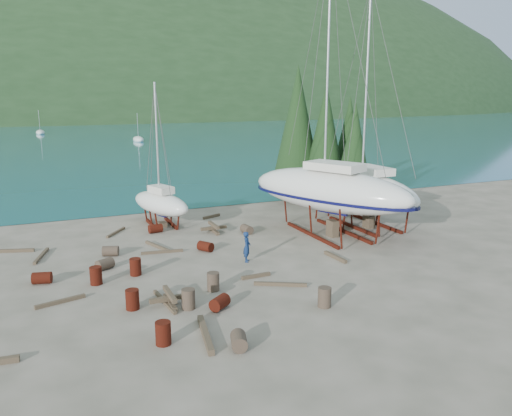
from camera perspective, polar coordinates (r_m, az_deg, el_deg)
name	(u,v)px	position (r m, az deg, el deg)	size (l,w,h in m)	color
ground	(238,269)	(26.54, -2.08, -7.03)	(600.00, 600.00, 0.00)	#585246
bay_water	(49,111)	(338.49, -22.56, 10.15)	(700.00, 700.00, 0.00)	#1A6585
far_hill	(49,111)	(343.49, -22.59, 10.17)	(800.00, 360.00, 110.00)	#1E361B
far_house_center	(2,113)	(213.61, -27.06, 9.65)	(6.60, 5.60, 5.60)	beige
far_house_right	(136,111)	(216.90, -13.58, 10.68)	(6.60, 5.60, 5.60)	beige
cypress_near_right	(325,136)	(41.51, 7.91, 8.17)	(3.60, 3.60, 10.00)	black
cypress_mid_right	(354,148)	(40.74, 11.16, 6.74)	(3.06, 3.06, 8.50)	black
cypress_back_left	(297,124)	(42.43, 4.76, 9.52)	(4.14, 4.14, 11.50)	black
cypress_far_right	(349,141)	(44.02, 10.56, 7.56)	(3.24, 3.24, 9.00)	black
moored_boat_mid	(138,140)	(105.36, -13.30, 7.63)	(2.00, 5.00, 6.05)	silver
moored_boat_far	(40,133)	(133.53, -23.43, 7.92)	(2.00, 5.00, 6.05)	silver
large_sailboat_near	(329,190)	(32.79, 8.33, 2.09)	(8.07, 12.24, 18.70)	silver
large_sailboat_far	(366,189)	(35.42, 12.47, 2.09)	(3.21, 10.24, 16.10)	silver
small_sailboat_shore	(161,203)	(35.63, -10.84, 0.59)	(3.84, 6.47, 9.89)	silver
worker	(247,247)	(27.51, -1.05, -4.45)	(0.62, 0.41, 1.70)	#11254E
drum_1	(239,341)	(18.67, -1.97, -14.93)	(0.58, 0.58, 0.88)	#2D2823
drum_2	(42,278)	(26.64, -23.26, -7.36)	(0.58, 0.58, 0.88)	#52150E
drum_4	(155,229)	(34.07, -11.42, -2.32)	(0.58, 0.58, 0.88)	#52150E
drum_5	(213,282)	(23.72, -4.91, -8.38)	(0.58, 0.58, 0.88)	#2D2823
drum_6	(205,246)	(29.62, -5.80, -4.39)	(0.58, 0.58, 0.88)	#52150E
drum_8	(96,276)	(25.60, -17.83, -7.37)	(0.58, 0.58, 0.88)	#52150E
drum_9	(111,251)	(29.82, -16.29, -4.73)	(0.58, 0.58, 0.88)	#2D2823
drum_10	(132,299)	(22.32, -13.94, -10.11)	(0.58, 0.58, 0.88)	#52150E
drum_11	(247,229)	(33.22, -1.07, -2.45)	(0.58, 0.58, 0.88)	#2D2823
drum_12	(220,303)	(21.81, -4.16, -10.73)	(0.58, 0.58, 0.88)	#52150E
drum_13	(163,333)	(19.16, -10.56, -13.88)	(0.58, 0.58, 0.88)	#52150E
drum_14	(135,267)	(26.32, -13.61, -6.55)	(0.58, 0.58, 0.88)	#52150E
drum_15	(105,264)	(27.63, -16.89, -6.15)	(0.58, 0.58, 0.88)	#2D2823
drum_16	(188,299)	(21.92, -7.73, -10.26)	(0.58, 0.58, 0.88)	#2D2823
drum_17	(325,297)	(22.11, 7.84, -10.06)	(0.58, 0.58, 0.88)	#2D2823
timber_1	(335,257)	(28.56, 9.05, -5.55)	(0.19, 1.99, 0.19)	brown
timber_2	(16,251)	(32.58, -25.76, -4.40)	(0.19, 2.08, 0.19)	brown
timber_3	(165,302)	(22.75, -10.41, -10.49)	(0.15, 2.76, 0.15)	brown
timber_5	(280,284)	(24.34, 2.80, -8.70)	(0.16, 2.56, 0.16)	brown
timber_6	(212,216)	(37.74, -5.11, -0.96)	(0.19, 1.61, 0.19)	brown
timber_7	(256,276)	(25.36, 0.00, -7.77)	(0.17, 1.56, 0.17)	brown
timber_9	(116,232)	(34.58, -15.71, -2.69)	(0.15, 2.44, 0.15)	brown
timber_10	(158,246)	(30.77, -11.17, -4.33)	(0.16, 2.66, 0.16)	brown
timber_11	(162,252)	(29.69, -10.67, -4.94)	(0.15, 2.42, 0.15)	brown
timber_12	(61,301)	(24.00, -21.44, -9.91)	(0.17, 2.19, 0.17)	brown
timber_13	(5,360)	(19.79, -26.73, -15.28)	(0.22, 0.89, 0.22)	brown
timber_16	(205,334)	(19.60, -5.80, -14.14)	(0.23, 3.00, 0.23)	brown
timber_17	(41,256)	(30.96, -23.33, -5.04)	(0.16, 2.76, 0.16)	brown
timber_pile_fore	(170,298)	(22.47, -9.81, -10.14)	(1.80, 1.80, 0.60)	brown
timber_pile_aft	(214,228)	(33.64, -4.86, -2.28)	(1.80, 1.80, 0.60)	brown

